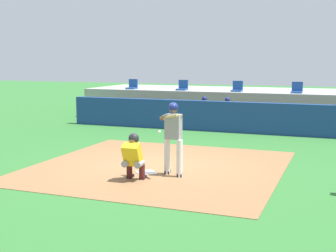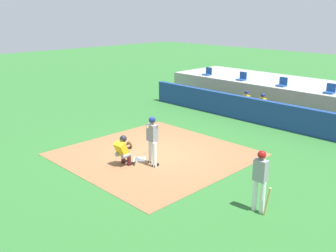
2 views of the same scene
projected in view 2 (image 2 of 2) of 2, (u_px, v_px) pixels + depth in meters
name	position (u px, v px, depth m)	size (l,w,h in m)	color
ground_plane	(155.00, 155.00, 14.62)	(80.00, 80.00, 0.00)	#2D6B2D
dirt_infield	(155.00, 154.00, 14.62)	(6.40, 6.40, 0.01)	olive
home_plate	(139.00, 159.00, 14.07)	(0.44, 0.44, 0.02)	white
batter_at_plate	(152.00, 138.00, 13.33)	(0.69, 0.76, 1.80)	silver
catcher_crouched	(124.00, 149.00, 13.45)	(0.50, 1.73, 1.13)	gray
on_deck_batter	(260.00, 177.00, 10.18)	(0.58, 0.23, 1.79)	silver
dugout_wall	(251.00, 110.00, 18.82)	(13.00, 0.30, 1.20)	navy
dugout_bench	(261.00, 113.00, 19.60)	(11.80, 0.44, 0.45)	olive
dugout_player_0	(245.00, 102.00, 20.01)	(0.49, 0.70, 1.30)	#939399
dugout_player_1	(261.00, 106.00, 19.35)	(0.49, 0.70, 1.30)	#939399
stands_platform	(294.00, 95.00, 21.75)	(15.00, 4.40, 1.40)	#9E9E99
stadium_seat_0	(208.00, 73.00, 24.02)	(0.46, 0.46, 0.48)	#1E478C
stadium_seat_1	(242.00, 78.00, 22.25)	(0.46, 0.46, 0.48)	#1E478C
stadium_seat_2	(282.00, 84.00, 20.48)	(0.46, 0.46, 0.48)	#1E478C
stadium_seat_3	(330.00, 91.00, 18.71)	(0.46, 0.46, 0.48)	#1E478C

